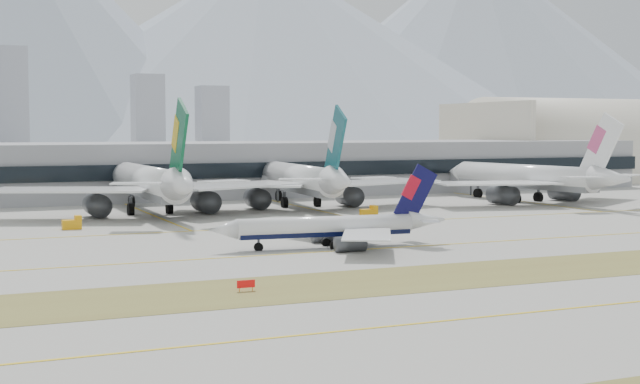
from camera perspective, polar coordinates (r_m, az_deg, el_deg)
name	(u,v)px	position (r m, az deg, el deg)	size (l,w,h in m)	color
ground	(380,244)	(147.71, 3.86, -3.33)	(3000.00, 3000.00, 0.00)	#9C9B92
apron_markings	(605,302)	(103.32, 17.76, -6.75)	(360.00, 122.22, 0.06)	olive
taxiing_airliner	(334,227)	(142.79, 0.90, -2.27)	(39.96, 34.59, 13.42)	white
widebody_eva	(151,184)	(199.43, -10.76, 0.49)	(71.10, 69.25, 25.33)	white
widebody_cathay	(302,181)	(213.99, -1.14, 0.74)	(68.27, 67.02, 24.41)	white
widebody_china_air	(531,179)	(234.79, 13.34, 0.84)	(63.91, 63.17, 23.05)	white
terminal	(195,169)	(254.35, -8.03, 1.47)	(280.00, 43.10, 15.00)	gray
hangar	(584,179)	(346.12, 16.52, 0.82)	(91.00, 60.00, 60.00)	beige
hold_sign_left	(246,284)	(105.22, -4.76, -5.90)	(2.20, 0.15, 1.35)	red
gse_b	(73,224)	(174.74, -15.55, -1.97)	(3.55, 2.00, 2.60)	#EF9F0C
gse_c	(370,213)	(190.56, 3.19, -1.33)	(3.55, 2.00, 2.60)	#EF9F0C
mountain_ridge	(0,26)	(1546.22, -19.79, 9.94)	(2830.00, 1120.00, 470.00)	#9EA8B7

